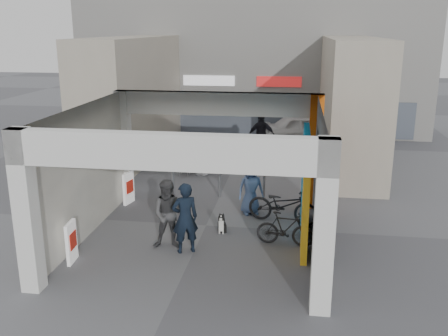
% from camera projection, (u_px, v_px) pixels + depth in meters
% --- Properties ---
extents(ground, '(90.00, 90.00, 0.00)m').
position_uv_depth(ground, '(206.00, 225.00, 14.07)').
color(ground, '#5D5D62').
rests_on(ground, ground).
extents(arcade_canopy, '(6.40, 6.45, 6.40)m').
position_uv_depth(arcade_canopy, '(220.00, 154.00, 12.58)').
color(arcade_canopy, silver).
rests_on(arcade_canopy, ground).
extents(far_building, '(18.00, 4.08, 8.00)m').
position_uv_depth(far_building, '(253.00, 54.00, 26.30)').
color(far_building, silver).
rests_on(far_building, ground).
extents(plaza_bldg_left, '(2.00, 9.00, 5.00)m').
position_uv_depth(plaza_bldg_left, '(133.00, 98.00, 21.15)').
color(plaza_bldg_left, '#A39887').
rests_on(plaza_bldg_left, ground).
extents(plaza_bldg_right, '(2.00, 9.00, 5.00)m').
position_uv_depth(plaza_bldg_right, '(350.00, 102.00, 19.90)').
color(plaza_bldg_right, '#A39887').
rests_on(plaza_bldg_right, ground).
extents(bollard_left, '(0.09, 0.09, 0.98)m').
position_uv_depth(bollard_left, '(173.00, 181.00, 16.44)').
color(bollard_left, '#94979C').
rests_on(bollard_left, ground).
extents(bollard_center, '(0.09, 0.09, 0.86)m').
position_uv_depth(bollard_center, '(220.00, 184.00, 16.33)').
color(bollard_center, '#94979C').
rests_on(bollard_center, ground).
extents(bollard_right, '(0.09, 0.09, 0.86)m').
position_uv_depth(bollard_right, '(264.00, 186.00, 16.16)').
color(bollard_right, '#94979C').
rests_on(bollard_right, ground).
extents(advert_board_near, '(0.13, 0.55, 1.00)m').
position_uv_depth(advert_board_near, '(72.00, 242.00, 11.78)').
color(advert_board_near, white).
rests_on(advert_board_near, ground).
extents(advert_board_far, '(0.20, 0.55, 1.00)m').
position_uv_depth(advert_board_far, '(129.00, 188.00, 15.71)').
color(advert_board_far, white).
rests_on(advert_board_far, ground).
extents(cafe_set, '(1.53, 1.24, 0.93)m').
position_uv_depth(cafe_set, '(200.00, 164.00, 19.09)').
color(cafe_set, '#97979C').
rests_on(cafe_set, ground).
extents(produce_stand, '(1.27, 0.69, 0.84)m').
position_uv_depth(produce_stand, '(182.00, 157.00, 20.15)').
color(produce_stand, black).
rests_on(produce_stand, ground).
extents(crate_stack, '(0.53, 0.46, 0.56)m').
position_uv_depth(crate_stack, '(246.00, 152.00, 21.08)').
color(crate_stack, '#175318').
rests_on(crate_stack, ground).
extents(border_collie, '(0.21, 0.41, 0.57)m').
position_uv_depth(border_collie, '(222.00, 224.00, 13.54)').
color(border_collie, black).
rests_on(border_collie, ground).
extents(man_with_dog, '(0.77, 0.67, 1.79)m').
position_uv_depth(man_with_dog, '(185.00, 218.00, 12.19)').
color(man_with_dog, black).
rests_on(man_with_dog, ground).
extents(man_back_turned, '(0.96, 0.80, 1.78)m').
position_uv_depth(man_back_turned, '(169.00, 214.00, 12.44)').
color(man_back_turned, '#414143').
rests_on(man_back_turned, ground).
extents(man_elderly, '(0.90, 0.74, 1.57)m').
position_uv_depth(man_elderly, '(251.00, 188.00, 14.77)').
color(man_elderly, '#4F699A').
rests_on(man_elderly, ground).
extents(man_crates, '(1.24, 0.74, 1.98)m').
position_uv_depth(man_crates, '(261.00, 136.00, 20.84)').
color(man_crates, black).
rests_on(man_crates, ground).
extents(bicycle_front, '(2.16, 1.20, 1.07)m').
position_uv_depth(bicycle_front, '(283.00, 205.00, 14.13)').
color(bicycle_front, black).
rests_on(bicycle_front, ground).
extents(bicycle_rear, '(1.53, 0.58, 0.89)m').
position_uv_depth(bicycle_rear, '(285.00, 229.00, 12.69)').
color(bicycle_rear, black).
rests_on(bicycle_rear, ground).
extents(white_van, '(4.21, 2.41, 1.35)m').
position_uv_depth(white_van, '(306.00, 129.00, 24.02)').
color(white_van, silver).
rests_on(white_van, ground).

